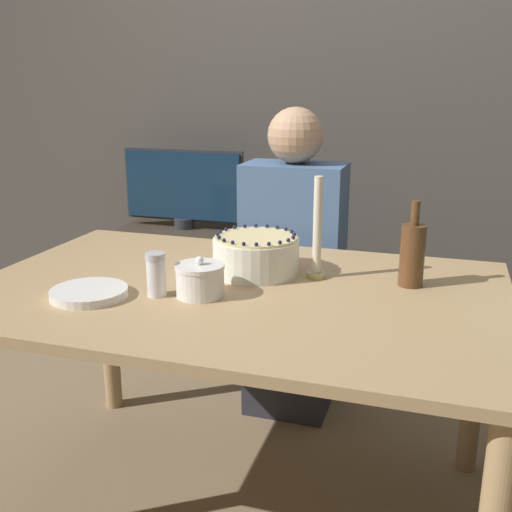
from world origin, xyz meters
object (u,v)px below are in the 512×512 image
object	(u,v)px
person_man_blue_shirt	(292,282)
sugar_shaker	(156,274)
sugar_bowl	(200,280)
candle	(317,237)
bottle	(412,254)
cake	(256,255)
tv_monitor	(183,187)

from	to	relation	value
person_man_blue_shirt	sugar_shaker	bearing A→B (deg)	77.51
sugar_bowl	candle	distance (m)	0.39
bottle	cake	bearing A→B (deg)	-177.06
sugar_bowl	candle	world-z (taller)	candle
cake	bottle	xyz separation A→B (m)	(0.47, 0.02, 0.04)
cake	tv_monitor	world-z (taller)	tv_monitor
sugar_shaker	tv_monitor	bearing A→B (deg)	111.01
bottle	person_man_blue_shirt	size ratio (longest dim) A/B	0.20
cake	sugar_shaker	distance (m)	0.35
sugar_shaker	candle	distance (m)	0.50
bottle	tv_monitor	size ratio (longest dim) A/B	0.41
sugar_bowl	tv_monitor	size ratio (longest dim) A/B	0.22
sugar_bowl	sugar_shaker	bearing A→B (deg)	-162.71
sugar_shaker	sugar_bowl	bearing A→B (deg)	17.29
sugar_shaker	tv_monitor	size ratio (longest dim) A/B	0.20
cake	bottle	world-z (taller)	bottle
sugar_bowl	tv_monitor	world-z (taller)	tv_monitor
person_man_blue_shirt	tv_monitor	size ratio (longest dim) A/B	2.01
bottle	candle	bearing A→B (deg)	-177.20
cake	candle	size ratio (longest dim) A/B	0.86
person_man_blue_shirt	cake	bearing A→B (deg)	91.90
sugar_shaker	tv_monitor	distance (m)	1.35
sugar_bowl	person_man_blue_shirt	xyz separation A→B (m)	(0.07, 0.80, -0.26)
bottle	sugar_bowl	bearing A→B (deg)	-154.16
sugar_shaker	candle	world-z (taller)	candle
sugar_shaker	bottle	bearing A→B (deg)	24.43
cake	person_man_blue_shirt	world-z (taller)	person_man_blue_shirt
cake	sugar_bowl	size ratio (longest dim) A/B	1.93
sugar_shaker	person_man_blue_shirt	xyz separation A→B (m)	(0.19, 0.84, -0.28)
sugar_bowl	candle	xyz separation A→B (m)	(0.28, 0.26, 0.08)
sugar_shaker	tv_monitor	world-z (taller)	tv_monitor
person_man_blue_shirt	tv_monitor	xyz separation A→B (m)	(-0.67, 0.42, 0.29)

